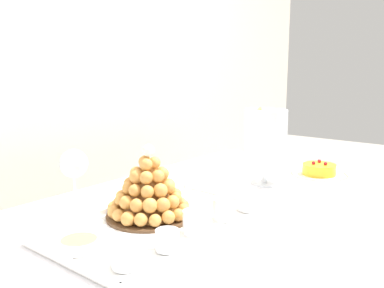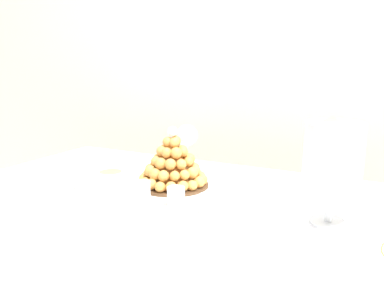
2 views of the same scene
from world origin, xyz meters
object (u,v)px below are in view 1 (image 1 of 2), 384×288
Objects in this scene: creme_brulee_ramekin at (79,243)px; macaron_goblet at (266,137)px; dessert_cup_left at (126,254)px; fruit_tart_plate at (319,172)px; dessert_cup_mid_right at (222,210)px; dessert_cup_mid_left at (167,241)px; dessert_cup_centre at (194,223)px; serving_tray at (162,224)px; dessert_cup_right at (248,201)px; croquembouche at (149,191)px; wine_glass at (74,165)px.

creme_brulee_ramekin is 0.77m from macaron_goblet.
dessert_cup_left is 0.97m from fruit_tart_plate.
dessert_cup_mid_right is 0.38m from creme_brulee_ramekin.
dessert_cup_left is 0.11m from dessert_cup_mid_left.
fruit_tart_plate is at bearing -0.96° from dessert_cup_centre.
dessert_cup_left is 0.76m from macaron_goblet.
dessert_cup_left and dessert_cup_centre have the same top height.
dessert_cup_left is at bearing -172.87° from macaron_goblet.
serving_tray is 9.78× the size of dessert_cup_left.
dessert_cup_mid_left reaches higher than creme_brulee_ramekin.
dessert_cup_right is (0.23, -0.01, -0.00)m from dessert_cup_centre.
croquembouche reaches higher than serving_tray.
serving_tray is at bearing 178.35° from macaron_goblet.
dessert_cup_centre is 0.55m from macaron_goblet.
dessert_cup_centre reaches higher than creme_brulee_ramekin.
dessert_cup_centre is 0.12m from dessert_cup_mid_right.
croquembouche is 1.09× the size of fruit_tart_plate.
dessert_cup_mid_left is at bearing 179.82° from dessert_cup_right.
croquembouche is at bearing 55.29° from dessert_cup_mid_left.
croquembouche is (0.01, 0.06, 0.08)m from serving_tray.
dessert_cup_centre is 0.23m from dessert_cup_right.
serving_tray is at bearing 25.74° from dessert_cup_left.
macaron_goblet is (0.63, 0.10, 0.14)m from dessert_cup_mid_left.
dessert_cup_mid_right is (0.12, -0.11, 0.03)m from serving_tray.
wine_glass is (-0.58, 0.31, -0.04)m from macaron_goblet.
dessert_cup_right is 0.20× the size of macaron_goblet.
dessert_cup_right reaches higher than serving_tray.
wine_glass is at bearing 113.71° from dessert_cup_mid_right.
dessert_cup_mid_right is (0.12, -0.00, 0.00)m from dessert_cup_centre.
macaron_goblet is (0.51, -0.07, 0.09)m from croquembouche.
dessert_cup_mid_right is 0.33× the size of wine_glass.
dessert_cup_mid_right is at bearing -57.74° from croquembouche.
wine_glass is at bearing 101.51° from serving_tray.
serving_tray is 6.61× the size of creme_brulee_ramekin.
wine_glass is at bearing 124.84° from dessert_cup_right.
croquembouche reaches higher than wine_glass.
serving_tray is 0.17m from dessert_cup_mid_left.
serving_tray is 10.29× the size of dessert_cup_right.
dessert_cup_right is at bearing -1.70° from dessert_cup_left.
fruit_tart_plate reaches higher than serving_tray.
serving_tray is 0.32m from wine_glass.
fruit_tart_plate is (0.23, -0.11, -0.15)m from macaron_goblet.
croquembouche reaches higher than fruit_tart_plate.
dessert_cup_right is at bearing -28.00° from serving_tray.
serving_tray is 10.24× the size of dessert_cup_centre.
dessert_cup_left is (-0.22, -0.11, 0.03)m from serving_tray.
creme_brulee_ramekin is (-0.23, 0.04, 0.02)m from serving_tray.
fruit_tart_plate is (0.75, -0.12, 0.01)m from serving_tray.
dessert_cup_centre and dessert_cup_right have the same top height.
dessert_cup_mid_right is at bearing -22.72° from creme_brulee_ramekin.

